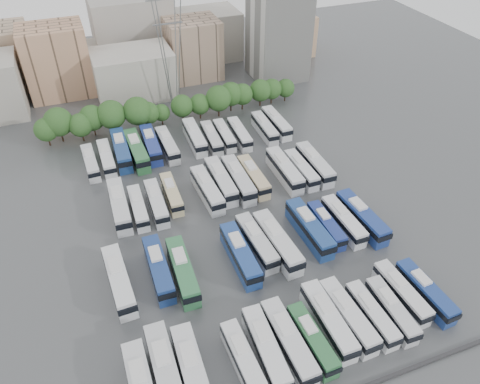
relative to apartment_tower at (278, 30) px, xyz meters
name	(u,v)px	position (x,y,z in m)	size (l,w,h in m)	color
ground	(236,233)	(-34.00, -58.00, -13.00)	(220.00, 220.00, 0.00)	#424447
tree_line	(165,107)	(-36.32, -15.91, -8.53)	(63.64, 7.98, 8.41)	black
city_buildings	(120,51)	(-41.46, 13.86, -5.13)	(102.00, 35.00, 20.00)	#9E998E
apartment_tower	(278,30)	(0.00, 0.00, 0.00)	(14.00, 14.00, 26.00)	silver
electricity_pylon	(169,34)	(-32.00, -8.00, 5.66)	(9.00, 6.91, 33.83)	slate
bus_r0_s1	(166,373)	(-52.23, -81.12, -10.89)	(3.16, 13.72, 4.29)	silver
bus_r0_s2	(193,373)	(-49.02, -82.43, -10.93)	(3.36, 13.53, 4.22)	silver
bus_r0_s4	(244,360)	(-42.22, -82.77, -11.25)	(2.80, 11.44, 3.57)	silver
bus_r0_s5	(266,349)	(-38.86, -82.36, -11.07)	(3.23, 12.66, 3.94)	silver
bus_r0_s6	(289,341)	(-35.58, -82.51, -10.99)	(3.06, 13.13, 4.10)	silver
bus_r0_s7	(312,340)	(-32.34, -83.21, -11.28)	(2.73, 11.21, 3.50)	#2D6B3C
bus_r0_s8	(328,320)	(-28.84, -81.35, -11.04)	(2.89, 12.73, 3.98)	silver
bus_r0_s9	(348,316)	(-25.82, -81.64, -11.08)	(3.12, 12.57, 3.92)	silver
bus_r0_s10	(372,314)	(-22.38, -82.53, -11.31)	(2.56, 11.03, 3.45)	silver
bus_r0_s11	(391,310)	(-19.24, -82.86, -11.30)	(2.72, 11.10, 3.46)	silver
bus_r0_s12	(402,293)	(-16.00, -80.78, -11.24)	(2.86, 11.53, 3.59)	silver
bus_r0_s13	(425,292)	(-12.52, -81.89, -11.21)	(3.05, 11.72, 3.64)	navy
bus_r1_s0	(119,281)	(-55.25, -63.53, -10.96)	(3.40, 13.32, 4.15)	silver
bus_r1_s2	(159,268)	(-49.02, -63.18, -11.04)	(2.98, 12.79, 4.00)	navy
bus_r1_s3	(183,271)	(-45.60, -65.05, -11.00)	(3.33, 13.07, 4.07)	#307244
bus_r1_s6	(240,254)	(-35.89, -64.91, -11.00)	(2.89, 12.99, 4.07)	navy
bus_r1_s7	(257,242)	(-32.28, -63.16, -11.09)	(3.31, 12.52, 3.89)	silver
bus_r1_s8	(277,242)	(-29.13, -64.58, -10.89)	(3.69, 13.84, 4.30)	silver
bus_r1_s10	(309,228)	(-22.44, -63.35, -10.95)	(3.17, 13.39, 4.18)	navy
bus_r1_s11	(326,225)	(-19.17, -63.39, -11.31)	(2.57, 10.99, 3.44)	navy
bus_r1_s12	(343,221)	(-15.79, -63.58, -11.17)	(2.78, 11.90, 3.72)	white
bus_r1_s13	(362,217)	(-12.35, -64.07, -10.99)	(3.50, 13.20, 4.10)	navy
bus_r2_s1	(119,205)	(-52.23, -45.49, -10.94)	(3.29, 13.45, 4.20)	silver
bus_r2_s2	(138,208)	(-49.06, -46.86, -11.32)	(2.66, 10.99, 3.43)	silver
bus_r2_s3	(156,203)	(-45.63, -46.82, -11.19)	(2.81, 11.79, 3.68)	silver
bus_r2_s4	(172,194)	(-42.30, -44.99, -11.32)	(2.65, 10.96, 3.42)	#CCBD8C
bus_r2_s6	(207,189)	(-35.66, -46.57, -11.04)	(3.26, 12.83, 4.00)	silver
bus_r2_s7	(221,181)	(-32.31, -44.92, -10.98)	(2.88, 13.14, 4.12)	silver
bus_r2_s8	(238,179)	(-28.96, -45.77, -10.95)	(3.07, 13.35, 4.18)	silver
bus_r2_s9	(253,176)	(-25.75, -45.70, -11.14)	(2.67, 12.07, 3.78)	#CDB88D
bus_r2_s11	(285,170)	(-19.07, -46.06, -10.97)	(2.99, 13.22, 4.14)	silver
bus_r2_s12	(301,169)	(-15.70, -46.82, -11.20)	(2.61, 11.69, 3.66)	silver
bus_r2_s13	(315,164)	(-12.36, -46.33, -11.00)	(3.04, 13.04, 4.08)	silver
bus_r3_s0	(91,162)	(-55.50, -28.85, -11.29)	(2.75, 11.14, 3.47)	silver
bus_r3_s1	(107,158)	(-52.14, -28.55, -11.22)	(2.54, 11.56, 3.63)	silver
bus_r3_s2	(121,150)	(-48.76, -26.86, -10.91)	(3.35, 13.65, 4.26)	navy
bus_r3_s3	(137,150)	(-45.69, -28.22, -10.91)	(3.35, 13.64, 4.26)	#2E6C3C
bus_r3_s4	(151,144)	(-42.28, -26.86, -11.02)	(3.18, 12.95, 4.04)	navy
bus_r3_s5	(168,145)	(-38.91, -28.13, -11.15)	(2.84, 12.07, 3.77)	silver
bus_r3_s7	(195,137)	(-32.43, -27.15, -11.07)	(3.11, 12.63, 3.94)	silver
bus_r3_s8	(212,138)	(-28.95, -28.71, -11.25)	(3.04, 11.48, 3.57)	silver
bus_r3_s9	(224,135)	(-25.82, -28.49, -11.31)	(2.77, 11.04, 3.44)	silver
bus_r3_s10	(240,134)	(-22.42, -29.25, -11.24)	(2.92, 11.48, 3.58)	silver
bus_r3_s12	(265,128)	(-16.08, -28.91, -11.22)	(2.82, 11.64, 3.63)	silver
bus_r3_s13	(276,123)	(-12.63, -27.86, -11.13)	(2.74, 12.18, 3.82)	silver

